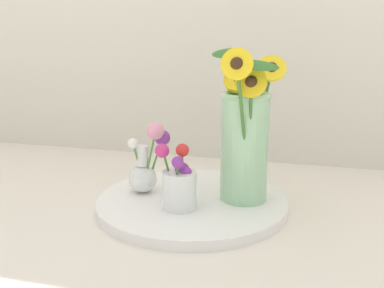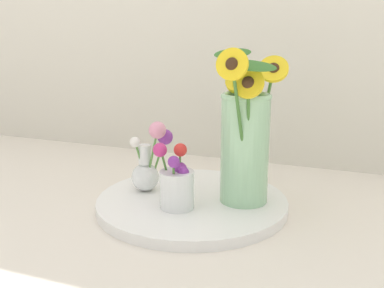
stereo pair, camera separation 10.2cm
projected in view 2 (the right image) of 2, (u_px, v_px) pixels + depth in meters
The scene contains 5 objects.
ground_plane at pixel (165, 218), 1.00m from camera, with size 6.00×6.00×0.00m, color silver.
serving_tray at pixel (192, 203), 1.06m from camera, with size 0.45×0.45×0.02m.
mason_jar_sunflowers at pixel (245, 140), 1.00m from camera, with size 0.18×0.21×0.35m.
vase_small_center at pixel (177, 183), 0.99m from camera, with size 0.09×0.08×0.15m.
vase_bulb_right at pixel (149, 163), 1.09m from camera, with size 0.10×0.08×0.18m.
Camera 2 is at (0.39, -0.85, 0.41)m, focal length 42.00 mm.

